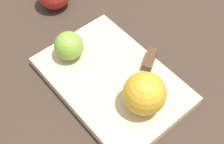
% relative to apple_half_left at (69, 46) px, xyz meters
% --- Properties ---
extents(ground_plane, '(4.00, 4.00, 0.00)m').
position_rel_apple_half_left_xyz_m(ground_plane, '(0.11, 0.03, -0.06)').
color(ground_plane, '#38281E').
extents(cutting_board, '(0.33, 0.23, 0.02)m').
position_rel_apple_half_left_xyz_m(cutting_board, '(0.11, 0.03, -0.04)').
color(cutting_board, '#D1B789').
rests_on(cutting_board, ground_plane).
extents(apple_half_left, '(0.07, 0.07, 0.07)m').
position_rel_apple_half_left_xyz_m(apple_half_left, '(0.00, 0.00, 0.00)').
color(apple_half_left, olive).
rests_on(apple_half_left, cutting_board).
extents(apple_half_right, '(0.09, 0.09, 0.09)m').
position_rel_apple_half_left_xyz_m(apple_half_right, '(0.20, 0.03, 0.01)').
color(apple_half_right, gold).
rests_on(apple_half_right, cutting_board).
extents(knife, '(0.09, 0.15, 0.02)m').
position_rel_apple_half_left_xyz_m(knife, '(0.14, 0.11, -0.02)').
color(knife, silver).
rests_on(knife, cutting_board).
extents(apple_slice, '(0.05, 0.05, 0.01)m').
position_rel_apple_half_left_xyz_m(apple_slice, '(0.19, 0.08, -0.03)').
color(apple_slice, '#EFE5C6').
rests_on(apple_slice, cutting_board).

